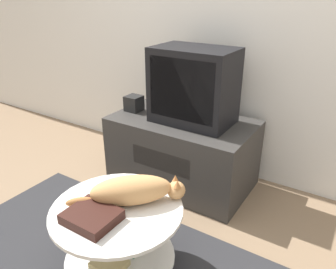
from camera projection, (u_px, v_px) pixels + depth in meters
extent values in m
cube|color=silver|center=(230.00, 2.00, 2.28)|extent=(8.00, 0.05, 2.60)
cube|color=#33302D|center=(182.00, 151.00, 2.48)|extent=(1.03, 0.60, 0.52)
cube|color=black|center=(160.00, 161.00, 2.23)|extent=(0.46, 0.01, 0.14)
cube|color=black|center=(194.00, 86.00, 2.24)|extent=(0.55, 0.36, 0.52)
cube|color=black|center=(181.00, 90.00, 2.10)|extent=(0.48, 0.01, 0.40)
cube|color=black|center=(134.00, 103.00, 2.53)|extent=(0.12, 0.12, 0.12)
cylinder|color=#B7B7BC|center=(119.00, 243.00, 1.65)|extent=(0.04, 0.04, 0.39)
cylinder|color=silver|center=(120.00, 256.00, 1.69)|extent=(0.56, 0.56, 0.01)
cylinder|color=silver|center=(117.00, 210.00, 1.57)|extent=(0.64, 0.64, 0.02)
cube|color=tan|center=(109.00, 264.00, 1.61)|extent=(0.16, 0.13, 0.03)
cube|color=#1E664C|center=(130.00, 245.00, 1.74)|extent=(0.14, 0.12, 0.02)
cube|color=black|center=(92.00, 217.00, 1.47)|extent=(0.23, 0.19, 0.05)
ellipsoid|color=tan|center=(131.00, 190.00, 1.58)|extent=(0.39, 0.38, 0.14)
sphere|color=tan|center=(176.00, 190.00, 1.62)|extent=(0.09, 0.09, 0.09)
cone|color=#B2703D|center=(175.00, 179.00, 1.62)|extent=(0.04, 0.04, 0.04)
cone|color=#B2703D|center=(177.00, 184.00, 1.58)|extent=(0.04, 0.04, 0.04)
ellipsoid|color=#B2703D|center=(80.00, 202.00, 1.56)|extent=(0.13, 0.12, 0.05)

